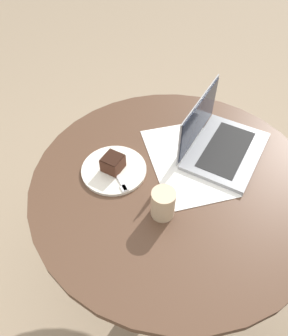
% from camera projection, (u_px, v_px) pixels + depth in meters
% --- Properties ---
extents(ground_plane, '(12.00, 12.00, 0.00)m').
position_uv_depth(ground_plane, '(165.00, 272.00, 1.73)').
color(ground_plane, gray).
extents(dining_table, '(1.03, 1.03, 0.76)m').
position_uv_depth(dining_table, '(172.00, 209.00, 1.30)').
color(dining_table, '#4C3323').
rests_on(dining_table, ground_plane).
extents(paper_document, '(0.44, 0.31, 0.00)m').
position_uv_depth(paper_document, '(187.00, 161.00, 1.22)').
color(paper_document, white).
rests_on(paper_document, dining_table).
extents(plate, '(0.24, 0.24, 0.01)m').
position_uv_depth(plate, '(114.00, 170.00, 1.19)').
color(plate, silver).
rests_on(plate, dining_table).
extents(cake_slice, '(0.10, 0.10, 0.06)m').
position_uv_depth(cake_slice, '(113.00, 163.00, 1.16)').
color(cake_slice, '#472619').
rests_on(cake_slice, plate).
extents(fork, '(0.17, 0.08, 0.00)m').
position_uv_depth(fork, '(118.00, 177.00, 1.15)').
color(fork, silver).
rests_on(fork, plate).
extents(coffee_glass, '(0.08, 0.08, 0.10)m').
position_uv_depth(coffee_glass, '(163.00, 204.00, 1.03)').
color(coffee_glass, '#C6AD89').
rests_on(coffee_glass, dining_table).
extents(laptop, '(0.42, 0.40, 0.21)m').
position_uv_depth(laptop, '(220.00, 143.00, 1.24)').
color(laptop, gray).
rests_on(laptop, dining_table).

